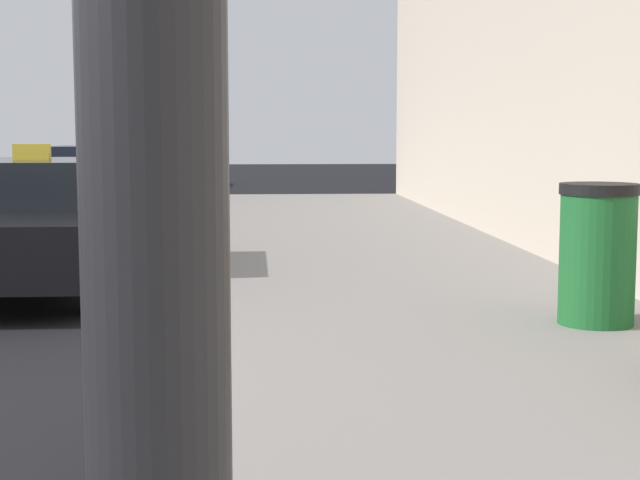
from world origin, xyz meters
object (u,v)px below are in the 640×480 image
(trash_bin, at_px, (597,254))
(car_blue, at_px, (95,177))
(car_black, at_px, (30,222))
(car_green, at_px, (141,164))

(trash_bin, bearing_deg, car_blue, 114.26)
(car_black, xyz_separation_m, car_green, (-0.91, 17.57, -0.00))
(car_black, height_order, car_green, car_black)
(car_blue, bearing_deg, car_green, -89.65)
(trash_bin, distance_m, car_green, 21.39)
(car_black, bearing_deg, car_blue, -84.80)
(trash_bin, relative_size, car_green, 0.23)
(trash_bin, relative_size, car_blue, 0.23)
(car_black, distance_m, car_blue, 9.44)
(trash_bin, bearing_deg, car_black, 147.26)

